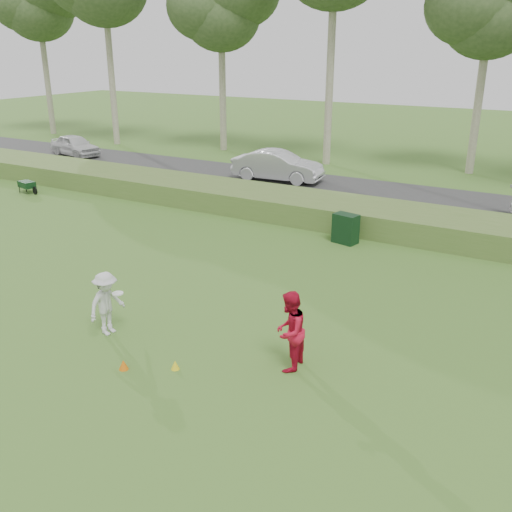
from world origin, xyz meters
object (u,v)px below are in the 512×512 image
Objects in this scene: player_white at (107,303)px; cone_yellow at (175,365)px; player_red at (290,331)px; utility_cabinet at (346,229)px; car_left at (75,145)px; car_mid at (278,166)px; cone_orange at (123,365)px.

player_white reaches higher than cone_yellow.
player_red reaches higher than utility_cabinet.
car_left is (-23.32, 15.99, -0.20)m from player_red.
car_mid reaches higher than utility_cabinet.
cone_orange is at bearing -83.22° from utility_cabinet.
player_white is 0.89× the size of player_red.
car_left reaches higher than cone_yellow.
player_red is 0.39× the size of car_mid.
utility_cabinet reaches higher than cone_orange.
car_left reaches higher than utility_cabinet.
player_red is 1.70× the size of utility_cabinet.
cone_yellow is 9.97m from utility_cabinet.
player_white is at bearing 143.00° from cone_orange.
player_white is 1.51× the size of utility_cabinet.
utility_cabinet is at bearing -10.63° from player_white.
player_white is at bearing -172.05° from car_mid.
utility_cabinet is at bearing -143.98° from car_mid.
utility_cabinet is 22.47m from car_left.
player_red is 2.65m from cone_yellow.
player_white is 7.67× the size of cone_yellow.
cone_orange is at bearing -150.04° from cone_yellow.
player_red is at bearing 31.05° from cone_yellow.
player_red is at bearing -76.10° from player_white.
cone_yellow is 18.66m from car_mid.
player_red is 3.76m from cone_orange.
car_mid is (-4.16, 16.90, 0.03)m from player_white.
player_white is 1.97m from cone_orange.
car_left is at bearing 140.74° from cone_yellow.
player_white is at bearing 167.71° from cone_yellow.
player_white is 6.97× the size of cone_orange.
player_white is at bearing -92.51° from utility_cabinet.
cone_yellow is 0.20× the size of utility_cabinet.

